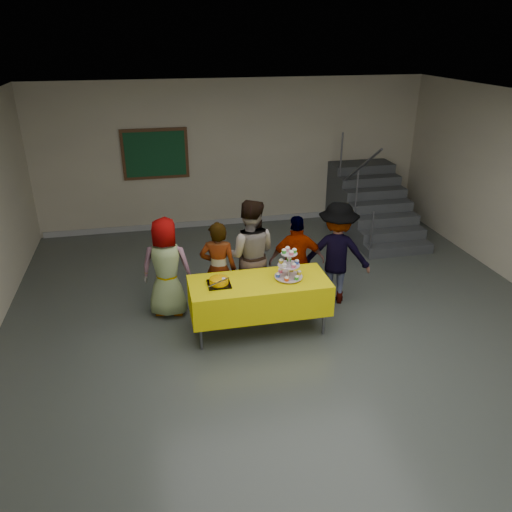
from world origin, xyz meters
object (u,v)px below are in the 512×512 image
(schoolchild_a, at_px, (166,268))
(schoolchild_c, at_px, (250,255))
(cupcake_stand, at_px, (289,267))
(bear_cake, at_px, (219,281))
(staircase, at_px, (370,206))
(schoolchild_d, at_px, (297,261))
(bake_table, at_px, (259,295))
(noticeboard, at_px, (155,154))
(schoolchild_b, at_px, (218,269))
(schoolchild_e, at_px, (337,253))

(schoolchild_a, height_order, schoolchild_c, schoolchild_c)
(schoolchild_a, bearing_deg, cupcake_stand, 167.70)
(bear_cake, bearing_deg, staircase, 42.61)
(schoolchild_a, bearing_deg, schoolchild_d, -170.91)
(bake_table, distance_m, noticeboard, 4.50)
(schoolchild_d, distance_m, staircase, 3.68)
(schoolchild_c, bearing_deg, bear_cake, 65.79)
(bake_table, height_order, cupcake_stand, cupcake_stand)
(cupcake_stand, relative_size, schoolchild_b, 0.31)
(schoolchild_c, bearing_deg, schoolchild_d, -174.49)
(bake_table, xyz_separation_m, bear_cake, (-0.54, 0.01, 0.27))
(schoolchild_d, bearing_deg, staircase, -123.16)
(cupcake_stand, xyz_separation_m, schoolchild_d, (0.31, 0.62, -0.24))
(schoolchild_c, xyz_separation_m, staircase, (3.11, 2.66, -0.35))
(noticeboard, bearing_deg, cupcake_stand, -69.62)
(bear_cake, xyz_separation_m, noticeboard, (-0.62, 4.21, 0.77))
(schoolchild_a, xyz_separation_m, schoolchild_d, (1.90, -0.12, -0.03))
(bake_table, xyz_separation_m, staircase, (3.13, 3.38, -0.07))
(schoolchild_a, relative_size, schoolchild_b, 1.03)
(cupcake_stand, xyz_separation_m, schoolchild_e, (0.92, 0.61, -0.15))
(cupcake_stand, bearing_deg, schoolchild_a, 155.00)
(bake_table, distance_m, schoolchild_c, 0.78)
(bear_cake, distance_m, staircase, 5.00)
(schoolchild_c, xyz_separation_m, noticeboard, (-1.19, 3.50, 0.76))
(bake_table, relative_size, staircase, 0.78)
(bear_cake, height_order, schoolchild_c, schoolchild_c)
(staircase, bearing_deg, schoolchild_a, -148.50)
(cupcake_stand, distance_m, schoolchild_b, 1.07)
(cupcake_stand, relative_size, staircase, 0.19)
(schoolchild_d, height_order, noticeboard, noticeboard)
(schoolchild_d, relative_size, staircase, 0.59)
(schoolchild_c, bearing_deg, schoolchild_a, 13.32)
(bear_cake, xyz_separation_m, schoolchild_e, (1.87, 0.59, -0.04))
(bear_cake, height_order, staircase, staircase)
(noticeboard, bearing_deg, schoolchild_e, -55.50)
(schoolchild_c, bearing_deg, bake_table, 102.52)
(bake_table, bearing_deg, cupcake_stand, -1.04)
(schoolchild_c, height_order, schoolchild_d, schoolchild_c)
(schoolchild_a, height_order, schoolchild_b, schoolchild_a)
(bake_table, distance_m, schoolchild_b, 0.75)
(cupcake_stand, height_order, noticeboard, noticeboard)
(cupcake_stand, height_order, schoolchild_d, schoolchild_d)
(staircase, bearing_deg, schoolchild_d, -131.12)
(bear_cake, bearing_deg, noticeboard, 98.43)
(cupcake_stand, height_order, schoolchild_e, schoolchild_e)
(schoolchild_a, xyz_separation_m, schoolchild_c, (1.21, -0.02, 0.10))
(cupcake_stand, relative_size, schoolchild_a, 0.30)
(schoolchild_b, height_order, schoolchild_c, schoolchild_c)
(schoolchild_e, bearing_deg, bear_cake, 40.80)
(bear_cake, xyz_separation_m, schoolchild_c, (0.56, 0.71, 0.01))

